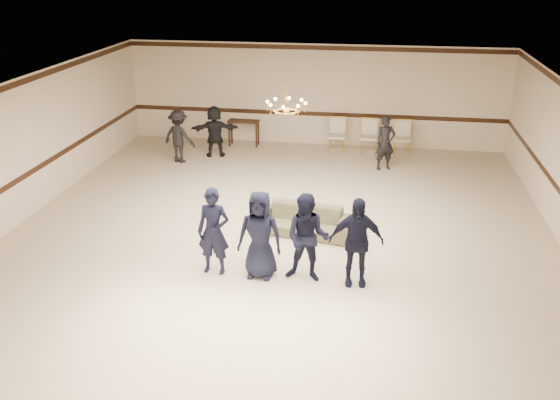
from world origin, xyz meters
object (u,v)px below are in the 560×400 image
(adult_right, at_px, (385,143))
(banquet_chair_right, at_px, (402,139))
(banquet_chair_mid, at_px, (369,137))
(console_table, at_px, (244,133))
(adult_mid, at_px, (215,131))
(settee, at_px, (303,220))
(boy_b, at_px, (260,235))
(boy_a, at_px, (214,232))
(banquet_chair_left, at_px, (337,136))
(boy_d, at_px, (356,242))
(adult_left, at_px, (179,136))
(boy_c, at_px, (307,238))
(chandelier, at_px, (286,97))

(adult_right, bearing_deg, banquet_chair_right, 47.07)
(banquet_chair_mid, xyz_separation_m, console_table, (-4.00, 0.20, -0.11))
(adult_mid, height_order, banquet_chair_mid, adult_mid)
(settee, distance_m, banquet_chair_right, 6.44)
(boy_b, bearing_deg, boy_a, -176.44)
(boy_a, bearing_deg, adult_right, 67.05)
(banquet_chair_mid, bearing_deg, boy_a, -105.55)
(banquet_chair_left, bearing_deg, boy_d, -85.97)
(adult_mid, bearing_deg, adult_left, 23.62)
(adult_right, bearing_deg, adult_mid, 153.20)
(boy_b, bearing_deg, adult_mid, 114.95)
(adult_right, bearing_deg, console_table, 137.95)
(adult_left, height_order, adult_right, same)
(adult_right, height_order, banquet_chair_mid, adult_right)
(adult_mid, xyz_separation_m, console_table, (0.63, 1.20, -0.37))
(adult_left, bearing_deg, console_table, -112.22)
(settee, distance_m, adult_mid, 6.04)
(boy_b, relative_size, adult_left, 1.10)
(boy_c, xyz_separation_m, console_table, (-3.03, 8.23, -0.45))
(banquet_chair_right, bearing_deg, boy_a, -119.02)
(banquet_chair_left, bearing_deg, console_table, 173.65)
(adult_mid, bearing_deg, boy_d, 108.69)
(boy_a, relative_size, boy_b, 1.00)
(chandelier, distance_m, boy_d, 3.86)
(banquet_chair_left, distance_m, banquet_chair_right, 2.00)
(adult_mid, xyz_separation_m, adult_right, (5.10, -0.40, 0.00))
(boy_b, relative_size, console_table, 1.74)
(adult_mid, distance_m, banquet_chair_mid, 4.74)
(console_table, bearing_deg, adult_right, -17.42)
(boy_a, bearing_deg, chandelier, 74.02)
(banquet_chair_left, relative_size, console_table, 1.06)
(banquet_chair_left, bearing_deg, adult_left, -161.91)
(settee, bearing_deg, adult_left, 143.82)
(boy_c, relative_size, settee, 0.82)
(chandelier, bearing_deg, boy_b, -91.45)
(adult_left, relative_size, adult_right, 1.00)
(boy_c, xyz_separation_m, adult_right, (1.45, 6.63, -0.08))
(boy_c, bearing_deg, console_table, 115.74)
(boy_b, xyz_separation_m, banquet_chair_mid, (1.87, 8.03, -0.34))
(chandelier, xyz_separation_m, banquet_chair_right, (2.80, 5.23, -2.35))
(console_table, bearing_deg, boy_c, -67.51)
(banquet_chair_left, bearing_deg, boy_a, -105.00)
(adult_left, bearing_deg, adult_mid, -125.59)
(boy_a, distance_m, console_table, 8.34)
(banquet_chair_right, bearing_deg, boy_d, -101.47)
(settee, height_order, adult_right, adult_right)
(banquet_chair_mid, bearing_deg, boy_d, -87.03)
(chandelier, xyz_separation_m, console_table, (-2.20, 5.43, -2.46))
(boy_c, distance_m, adult_mid, 7.92)
(boy_a, bearing_deg, boy_d, 3.14)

